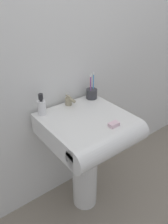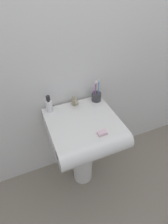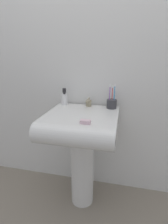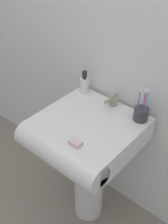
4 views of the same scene
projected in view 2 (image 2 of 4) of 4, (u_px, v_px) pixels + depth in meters
name	position (u px, v px, depth m)	size (l,w,h in m)	color
ground_plane	(83.00, 176.00, 1.96)	(6.00, 6.00, 0.00)	gray
wall_back	(68.00, 65.00, 1.40)	(5.00, 0.05, 2.40)	silver
sink_pedestal	(83.00, 157.00, 1.74)	(0.20, 0.20, 0.71)	white
sink_basin	(85.00, 131.00, 1.42)	(0.56, 0.59, 0.15)	white
faucet	(75.00, 102.00, 1.53)	(0.05, 0.11, 0.07)	tan
toothbrush_cup	(96.00, 96.00, 1.58)	(0.09, 0.09, 0.21)	#38383D
soap_bottle	(49.00, 105.00, 1.45)	(0.06, 0.06, 0.15)	white
bar_soap	(102.00, 133.00, 1.28)	(0.07, 0.04, 0.02)	silver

